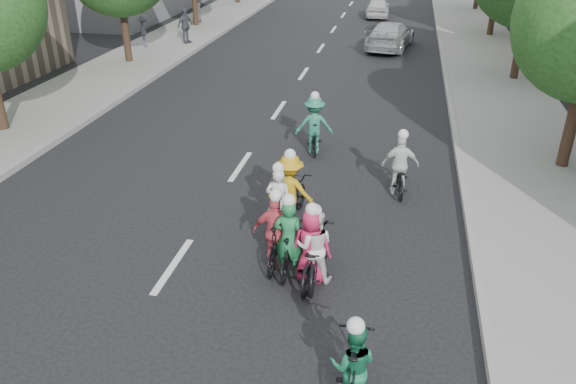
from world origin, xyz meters
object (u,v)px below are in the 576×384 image
(cyclist_5, at_px, (289,246))
(follow_car_lead, at_px, (390,36))
(cyclist_3, at_px, (277,237))
(follow_car_trail, at_px, (378,7))
(cyclist_8, at_px, (400,171))
(cyclist_6, at_px, (315,251))
(cyclist_7, at_px, (314,129))
(cyclist_0, at_px, (279,210))
(spectator_2, at_px, (196,8))
(cyclist_4, at_px, (312,252))
(spectator_0, at_px, (145,31))
(cyclist_1, at_px, (353,368))
(spectator_1, at_px, (185,26))
(cyclist_2, at_px, (290,196))

(cyclist_5, bearing_deg, follow_car_lead, -91.72)
(cyclist_3, height_order, cyclist_5, cyclist_5)
(cyclist_5, xyz_separation_m, follow_car_trail, (-0.11, 29.44, 0.00))
(cyclist_5, distance_m, cyclist_8, 4.52)
(cyclist_6, xyz_separation_m, cyclist_7, (-1.03, 6.26, 0.14))
(cyclist_0, xyz_separation_m, spectator_2, (-10.22, 22.89, 0.43))
(cyclist_4, xyz_separation_m, follow_car_trail, (-0.58, 29.54, 0.02))
(cyclist_3, bearing_deg, cyclist_5, 144.12)
(cyclist_8, relative_size, spectator_0, 1.10)
(cyclist_1, height_order, follow_car_lead, cyclist_1)
(cyclist_4, bearing_deg, follow_car_lead, -89.36)
(spectator_1, bearing_deg, cyclist_4, -130.15)
(cyclist_1, distance_m, cyclist_4, 3.10)
(cyclist_8, xyz_separation_m, spectator_1, (-11.36, 14.81, 0.44))
(follow_car_trail, relative_size, spectator_1, 2.06)
(cyclist_6, bearing_deg, cyclist_5, -10.97)
(cyclist_8, height_order, spectator_1, spectator_1)
(cyclist_2, relative_size, cyclist_5, 1.13)
(cyclist_3, relative_size, cyclist_8, 1.01)
(follow_car_trail, relative_size, spectator_2, 2.18)
(cyclist_7, relative_size, spectator_1, 1.06)
(cyclist_3, height_order, spectator_0, cyclist_3)
(cyclist_8, relative_size, follow_car_trail, 0.47)
(spectator_0, distance_m, spectator_1, 2.10)
(cyclist_5, bearing_deg, spectator_1, -62.28)
(follow_car_lead, bearing_deg, cyclist_0, 94.17)
(cyclist_2, bearing_deg, cyclist_3, 99.78)
(cyclist_8, bearing_deg, spectator_2, -64.96)
(cyclist_7, xyz_separation_m, spectator_2, (-10.23, 18.20, 0.26))
(cyclist_3, xyz_separation_m, spectator_0, (-10.76, 17.43, 0.29))
(cyclist_4, relative_size, cyclist_5, 1.08)
(spectator_0, bearing_deg, cyclist_4, -167.24)
(cyclist_2, relative_size, spectator_2, 1.20)
(cyclist_6, xyz_separation_m, follow_car_lead, (0.58, 20.37, 0.08))
(cyclist_2, height_order, follow_car_trail, cyclist_2)
(cyclist_2, relative_size, spectator_1, 1.14)
(cyclist_4, distance_m, cyclist_7, 6.38)
(cyclist_3, height_order, cyclist_6, cyclist_3)
(cyclist_4, xyz_separation_m, spectator_2, (-11.22, 24.50, 0.39))
(cyclist_4, bearing_deg, spectator_1, -60.25)
(cyclist_2, xyz_separation_m, cyclist_3, (0.07, -1.73, -0.04))
(cyclist_2, relative_size, spectator_0, 1.29)
(spectator_1, bearing_deg, cyclist_5, -131.15)
(spectator_0, relative_size, spectator_1, 0.88)
(cyclist_3, distance_m, follow_car_trail, 29.22)
(cyclist_7, distance_m, cyclist_8, 3.33)
(cyclist_4, relative_size, follow_car_trail, 0.53)
(cyclist_3, bearing_deg, cyclist_1, 120.24)
(cyclist_1, distance_m, cyclist_5, 3.39)
(cyclist_0, bearing_deg, cyclist_4, 122.09)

